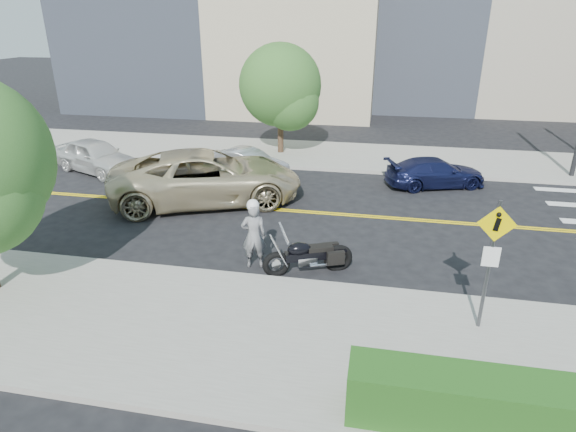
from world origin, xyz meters
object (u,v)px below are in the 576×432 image
(suv, at_px, (207,177))
(parked_car_silver, at_px, (248,163))
(parked_car_white, at_px, (96,156))
(parked_car_blue, at_px, (435,172))
(pedestrian_sign, at_px, (491,254))
(motorcycle, at_px, (309,248))
(motorcyclist, at_px, (254,234))

(suv, distance_m, parked_car_silver, 3.31)
(parked_car_white, height_order, parked_car_blue, parked_car_white)
(pedestrian_sign, xyz_separation_m, parked_car_white, (-14.96, 9.28, -1.22))
(parked_car_blue, bearing_deg, pedestrian_sign, 161.34)
(parked_car_silver, bearing_deg, motorcycle, -133.96)
(parked_car_white, bearing_deg, pedestrian_sign, -98.83)
(motorcycle, relative_size, parked_car_blue, 0.60)
(motorcycle, bearing_deg, parked_car_silver, 93.57)
(suv, height_order, parked_car_blue, suv)
(suv, distance_m, parked_car_white, 6.75)
(motorcyclist, distance_m, parked_car_white, 11.77)
(pedestrian_sign, xyz_separation_m, parked_car_blue, (-0.14, 10.15, -1.37))
(suv, height_order, parked_car_white, suv)
(motorcycle, distance_m, parked_car_white, 13.06)
(motorcyclist, height_order, suv, motorcyclist)
(motorcyclist, distance_m, parked_car_blue, 9.87)
(pedestrian_sign, height_order, parked_car_silver, pedestrian_sign)
(pedestrian_sign, distance_m, parked_car_blue, 10.25)
(suv, distance_m, parked_car_blue, 9.31)
(motorcyclist, bearing_deg, parked_car_white, -52.68)
(parked_car_blue, bearing_deg, suv, 92.70)
(parked_car_silver, relative_size, parked_car_blue, 0.91)
(pedestrian_sign, xyz_separation_m, motorcycle, (-4.15, 1.95, -1.22))
(motorcyclist, relative_size, parked_car_blue, 0.50)
(parked_car_white, bearing_deg, parked_car_blue, -63.64)
(parked_car_silver, bearing_deg, pedestrian_sign, -121.01)
(pedestrian_sign, relative_size, motorcyclist, 1.49)
(parked_car_silver, bearing_deg, suv, -172.35)
(pedestrian_sign, height_order, parked_car_white, pedestrian_sign)
(motorcycle, height_order, suv, suv)
(motorcyclist, xyz_separation_m, parked_car_blue, (5.56, 8.14, -0.41))
(suv, bearing_deg, motorcyclist, -169.03)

